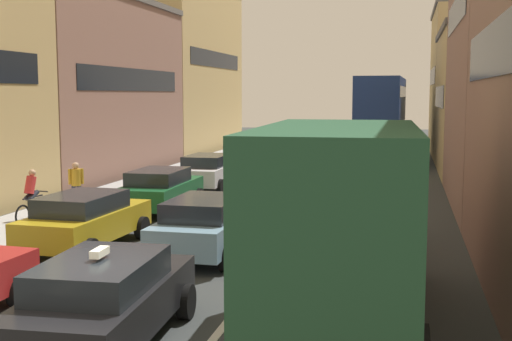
# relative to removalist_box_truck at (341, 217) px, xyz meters

# --- Properties ---
(sidewalk_left) EXTENTS (2.60, 64.00, 0.14)m
(sidewalk_left) POSITION_rel_removalist_box_truck_xyz_m (-10.40, 17.61, -1.90)
(sidewalk_left) COLOR #A3A3A3
(sidewalk_left) RESTS_ON ground
(lane_stripe_left) EXTENTS (0.16, 60.00, 0.01)m
(lane_stripe_left) POSITION_rel_removalist_box_truck_xyz_m (-5.40, 17.61, -1.97)
(lane_stripe_left) COLOR silver
(lane_stripe_left) RESTS_ON ground
(lane_stripe_right) EXTENTS (0.16, 60.00, 0.01)m
(lane_stripe_right) POSITION_rel_removalist_box_truck_xyz_m (-2.00, 17.61, -1.97)
(lane_stripe_right) COLOR silver
(lane_stripe_right) RESTS_ON ground
(building_row_left) EXTENTS (7.20, 43.90, 12.11)m
(building_row_left) POSITION_rel_removalist_box_truck_xyz_m (-15.70, 20.93, 3.20)
(building_row_left) COLOR tan
(building_row_left) RESTS_ON ground
(removalist_box_truck) EXTENTS (2.90, 7.77, 3.58)m
(removalist_box_truck) POSITION_rel_removalist_box_truck_xyz_m (0.00, 0.00, 0.00)
(removalist_box_truck) COLOR #B7B29E
(removalist_box_truck) RESTS_ON ground
(taxi_centre_lane_front) EXTENTS (2.24, 4.39, 1.66)m
(taxi_centre_lane_front) POSITION_rel_removalist_box_truck_xyz_m (-3.62, -1.70, -1.18)
(taxi_centre_lane_front) COLOR black
(taxi_centre_lane_front) RESTS_ON ground
(sedan_centre_lane_second) EXTENTS (2.09, 4.32, 1.49)m
(sedan_centre_lane_second) POSITION_rel_removalist_box_truck_xyz_m (-3.83, 4.55, -1.18)
(sedan_centre_lane_second) COLOR #759EB7
(sedan_centre_lane_second) RESTS_ON ground
(wagon_left_lane_second) EXTENTS (2.21, 4.37, 1.49)m
(wagon_left_lane_second) POSITION_rel_removalist_box_truck_xyz_m (-7.15, 4.47, -1.18)
(wagon_left_lane_second) COLOR #B29319
(wagon_left_lane_second) RESTS_ON ground
(hatchback_centre_lane_third) EXTENTS (2.07, 4.31, 1.49)m
(hatchback_centre_lane_third) POSITION_rel_removalist_box_truck_xyz_m (-3.54, 10.42, -1.18)
(hatchback_centre_lane_third) COLOR gray
(hatchback_centre_lane_third) RESTS_ON ground
(sedan_left_lane_third) EXTENTS (2.10, 4.32, 1.49)m
(sedan_left_lane_third) POSITION_rel_removalist_box_truck_xyz_m (-7.24, 10.17, -1.18)
(sedan_left_lane_third) COLOR #19592D
(sedan_left_lane_third) RESTS_ON ground
(coupe_centre_lane_fourth) EXTENTS (2.25, 4.39, 1.49)m
(coupe_centre_lane_fourth) POSITION_rel_removalist_box_truck_xyz_m (-3.50, 16.49, -1.18)
(coupe_centre_lane_fourth) COLOR beige
(coupe_centre_lane_fourth) RESTS_ON ground
(sedan_left_lane_fourth) EXTENTS (2.06, 4.30, 1.49)m
(sedan_left_lane_fourth) POSITION_rel_removalist_box_truck_xyz_m (-7.22, 15.80, -1.18)
(sedan_left_lane_fourth) COLOR silver
(sedan_left_lane_fourth) RESTS_ON ground
(sedan_centre_lane_fifth) EXTENTS (2.07, 4.30, 1.49)m
(sedan_centre_lane_fifth) POSITION_rel_removalist_box_truck_xyz_m (-3.88, 22.19, -1.18)
(sedan_centre_lane_fifth) COLOR black
(sedan_centre_lane_fifth) RESTS_ON ground
(sedan_left_lane_fifth) EXTENTS (2.22, 4.38, 1.49)m
(sedan_left_lane_fifth) POSITION_rel_removalist_box_truck_xyz_m (-7.08, 21.96, -1.18)
(sedan_left_lane_fifth) COLOR #194C8C
(sedan_left_lane_fifth) RESTS_ON ground
(sedan_right_lane_behind_truck) EXTENTS (2.12, 4.33, 1.49)m
(sedan_right_lane_behind_truck) POSITION_rel_removalist_box_truck_xyz_m (-0.47, 6.82, -1.18)
(sedan_right_lane_behind_truck) COLOR #A51E1E
(sedan_right_lane_behind_truck) RESTS_ON ground
(bus_mid_queue_primary) EXTENTS (3.02, 10.57, 5.06)m
(bus_mid_queue_primary) POSITION_rel_removalist_box_truck_xyz_m (-0.47, 30.29, 0.86)
(bus_mid_queue_primary) COLOR navy
(bus_mid_queue_primary) RESTS_ON ground
(cyclist_on_sidewalk) EXTENTS (0.50, 1.73, 1.72)m
(cyclist_on_sidewalk) POSITION_rel_removalist_box_truck_xyz_m (-10.42, 7.26, -1.12)
(cyclist_on_sidewalk) COLOR black
(cyclist_on_sidewalk) RESTS_ON ground
(pedestrian_mid_sidewalk) EXTENTS (0.46, 0.35, 1.66)m
(pedestrian_mid_sidewalk) POSITION_rel_removalist_box_truck_xyz_m (-10.43, 10.15, -1.03)
(pedestrian_mid_sidewalk) COLOR #262D47
(pedestrian_mid_sidewalk) RESTS_ON ground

